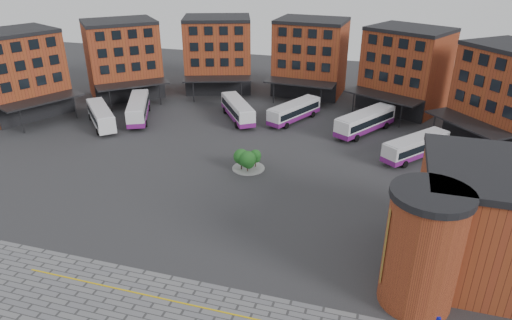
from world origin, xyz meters
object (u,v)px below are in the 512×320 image
(bus_d, at_px, (294,111))
(bus_b, at_px, (138,108))
(bus_a, at_px, (101,115))
(blue_car, at_px, (414,305))
(bus_c, at_px, (238,109))
(tree_island, at_px, (247,159))
(bus_f, at_px, (416,147))
(bus_e, at_px, (365,121))

(bus_d, bearing_deg, bus_b, -140.11)
(bus_a, bearing_deg, blue_car, -74.64)
(bus_c, distance_m, bus_d, 9.70)
(tree_island, height_order, bus_c, bus_c)
(bus_a, distance_m, blue_car, 57.51)
(bus_f, relative_size, blue_car, 2.45)
(tree_island, relative_size, bus_b, 0.35)
(bus_a, xyz_separation_m, blue_car, (49.19, -29.77, -1.25))
(bus_a, xyz_separation_m, bus_d, (30.15, 11.50, -0.20))
(bus_c, relative_size, bus_f, 1.07)
(tree_island, xyz_separation_m, bus_f, (21.55, 10.57, 0.09))
(bus_a, xyz_separation_m, bus_c, (20.67, 9.42, -0.14))
(bus_a, relative_size, bus_d, 0.89)
(bus_b, relative_size, blue_car, 2.92)
(tree_island, distance_m, bus_c, 19.78)
(bus_c, relative_size, blue_car, 2.63)
(bus_a, distance_m, bus_e, 43.20)
(bus_b, distance_m, bus_f, 45.59)
(bus_a, height_order, blue_car, bus_a)
(tree_island, height_order, bus_d, bus_d)
(tree_island, bearing_deg, blue_car, -44.82)
(tree_island, relative_size, blue_car, 1.02)
(bus_c, height_order, bus_f, bus_c)
(bus_d, height_order, bus_e, bus_e)
(bus_d, relative_size, bus_f, 1.09)
(bus_c, bearing_deg, bus_f, -49.56)
(tree_island, relative_size, bus_d, 0.38)
(bus_b, height_order, bus_f, bus_b)
(bus_f, bearing_deg, blue_car, -52.03)
(bus_b, relative_size, bus_f, 1.19)
(tree_island, relative_size, bus_e, 0.36)
(bus_b, relative_size, bus_c, 1.11)
(bus_d, distance_m, bus_f, 21.90)
(bus_c, xyz_separation_m, bus_d, (9.47, 2.08, -0.06))
(bus_b, bearing_deg, blue_car, -62.74)
(bus_e, distance_m, blue_car, 39.93)
(bus_f, height_order, blue_car, bus_f)
(bus_a, height_order, bus_b, bus_b)
(tree_island, height_order, bus_b, bus_b)
(bus_b, relative_size, bus_e, 1.04)
(bus_e, bearing_deg, blue_car, -48.65)
(bus_c, bearing_deg, bus_a, 169.82)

